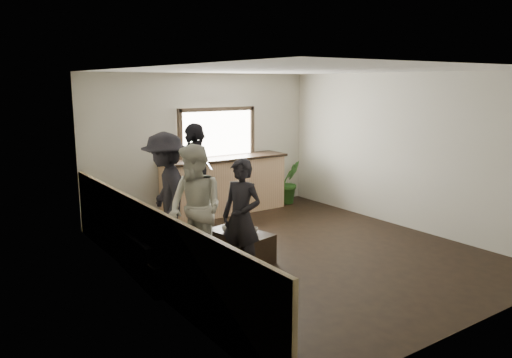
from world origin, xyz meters
TOP-DOWN VIEW (x-y plane):
  - ground at (0.00, 0.00)m, footprint 5.00×6.00m
  - room_shell at (-0.74, 0.00)m, footprint 5.01×6.01m
  - bar_counter at (0.30, 2.70)m, footprint 2.70×0.68m
  - sofa at (-2.15, 0.55)m, footprint 0.93×2.12m
  - coffee_table at (-0.94, 0.19)m, footprint 0.72×1.06m
  - cup_a at (-1.11, 0.32)m, footprint 0.17×0.17m
  - cup_b at (-0.80, 0.02)m, footprint 0.11×0.11m
  - potted_plant at (1.90, 2.59)m, footprint 0.54×0.44m
  - person_a at (-1.24, -0.29)m, footprint 0.59×0.70m
  - person_b at (-1.70, 0.16)m, footprint 0.85×0.99m
  - person_c at (-1.70, 1.11)m, footprint 1.02×1.37m
  - person_d at (-1.04, 1.38)m, footprint 1.03×1.24m

SIDE VIEW (x-z plane):
  - ground at x=0.00m, z-range -0.01..0.01m
  - coffee_table at x=-0.94m, z-range 0.00..0.43m
  - sofa at x=-2.15m, z-range 0.00..0.61m
  - potted_plant at x=1.90m, z-range 0.00..0.94m
  - cup_b at x=-0.80m, z-range 0.43..0.52m
  - cup_a at x=-1.11m, z-range 0.43..0.53m
  - bar_counter at x=0.30m, z-range -0.42..1.71m
  - person_a at x=-1.24m, z-range 0.00..1.62m
  - person_b at x=-1.70m, z-range 0.00..1.79m
  - person_c at x=-1.70m, z-range 0.00..1.89m
  - person_d at x=-1.04m, z-range 0.00..1.98m
  - room_shell at x=-0.74m, z-range 0.07..2.87m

